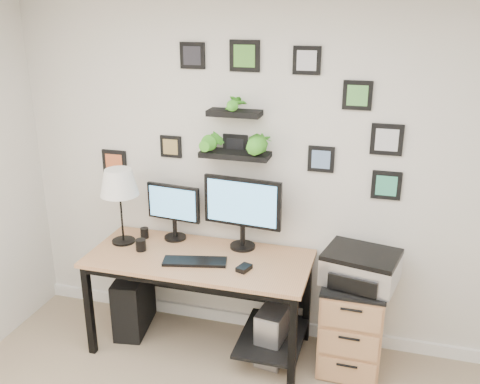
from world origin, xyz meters
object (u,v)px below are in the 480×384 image
(mug, at_px, (141,245))
(monitor_left, at_px, (174,208))
(pc_tower_grey, at_px, (276,330))
(printer, at_px, (361,267))
(pc_tower_black, at_px, (134,301))
(desk, at_px, (206,271))
(file_cabinet, at_px, (352,323))
(monitor_right, at_px, (242,207))
(table_lamp, at_px, (119,184))

(mug, bearing_deg, monitor_left, 58.00)
(pc_tower_grey, distance_m, printer, 0.81)
(printer, bearing_deg, pc_tower_black, -179.59)
(monitor_left, xyz_separation_m, pc_tower_grey, (0.85, -0.20, -0.80))
(desk, distance_m, pc_tower_black, 0.74)
(pc_tower_grey, relative_size, file_cabinet, 0.66)
(monitor_right, distance_m, mug, 0.80)
(monitor_right, height_order, pc_tower_grey, monitor_right)
(monitor_left, relative_size, pc_tower_grey, 0.99)
(mug, height_order, pc_tower_grey, mug)
(mug, xyz_separation_m, pc_tower_grey, (1.01, 0.06, -0.59))
(printer, bearing_deg, monitor_left, 174.12)
(table_lamp, relative_size, mug, 6.66)
(monitor_left, relative_size, mug, 5.03)
(desk, relative_size, mug, 18.42)
(monitor_right, height_order, pc_tower_black, monitor_right)
(printer, bearing_deg, file_cabinet, -178.58)
(pc_tower_black, bearing_deg, printer, -8.42)
(monitor_left, distance_m, monitor_right, 0.55)
(desk, relative_size, monitor_left, 3.66)
(mug, relative_size, pc_tower_grey, 0.20)
(monitor_left, distance_m, mug, 0.37)
(desk, xyz_separation_m, pc_tower_grey, (0.53, 0.01, -0.42))
(table_lamp, distance_m, pc_tower_grey, 1.57)
(monitor_right, bearing_deg, pc_tower_black, -170.22)
(mug, bearing_deg, pc_tower_black, 145.67)
(pc_tower_grey, xyz_separation_m, printer, (0.57, 0.05, 0.57))
(monitor_right, bearing_deg, monitor_left, 178.79)
(table_lamp, height_order, printer, table_lamp)
(pc_tower_grey, bearing_deg, monitor_right, 148.88)
(monitor_left, relative_size, pc_tower_black, 0.92)
(monitor_right, bearing_deg, desk, -139.15)
(monitor_left, height_order, table_lamp, table_lamp)
(desk, distance_m, monitor_left, 0.54)
(desk, height_order, monitor_left, monitor_left)
(table_lamp, relative_size, file_cabinet, 0.86)
(pc_tower_grey, xyz_separation_m, file_cabinet, (0.54, 0.05, 0.13))
(desk, distance_m, monitor_right, 0.54)
(monitor_right, distance_m, pc_tower_grey, 0.94)
(table_lamp, bearing_deg, file_cabinet, 0.47)
(desk, height_order, pc_tower_black, desk)
(monitor_right, xyz_separation_m, table_lamp, (-0.90, -0.15, 0.14))
(pc_tower_grey, bearing_deg, pc_tower_black, 178.11)
(file_cabinet, bearing_deg, pc_tower_black, -179.61)
(pc_tower_grey, bearing_deg, monitor_left, 166.99)
(printer, bearing_deg, pc_tower_grey, -174.90)
(table_lamp, bearing_deg, mug, -26.75)
(desk, xyz_separation_m, mug, (-0.48, -0.05, 0.17))
(pc_tower_grey, relative_size, printer, 0.81)
(monitor_left, relative_size, file_cabinet, 0.65)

